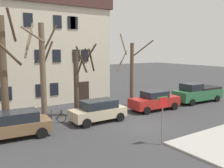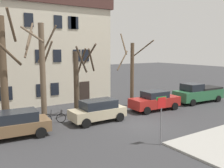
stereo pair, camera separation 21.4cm
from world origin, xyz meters
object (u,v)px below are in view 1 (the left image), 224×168
tree_bare_near (3,67)px  building_main (41,44)px  tree_bare_far (78,79)px  tree_bare_mid (42,69)px  car_beige_wagon (98,110)px  street_sign_pole (163,111)px  bicycle_leaning (54,118)px  car_brown_wagon (14,124)px  tree_bare_end (132,71)px  pickup_truck_green (197,93)px  car_red_sedan (155,100)px

tree_bare_near → building_main: bearing=55.6°
tree_bare_far → tree_bare_mid: bearing=-175.9°
car_beige_wagon → street_sign_pole: street_sign_pole is taller
street_sign_pole → bicycle_leaning: 8.40m
tree_bare_near → car_beige_wagon: (6.00, -2.84, -3.36)m
car_brown_wagon → car_beige_wagon: (6.07, 0.02, 0.01)m
building_main → bicycle_leaning: size_ratio=8.11×
tree_bare_far → bicycle_leaning: 3.69m
tree_bare_far → car_brown_wagon: size_ratio=1.30×
car_beige_wagon → car_brown_wagon: bearing=-179.8°
building_main → tree_bare_end: size_ratio=1.96×
tree_bare_end → tree_bare_near: bearing=179.9°
tree_bare_far → tree_bare_end: tree_bare_end is taller
tree_bare_end → car_brown_wagon: (-11.48, -2.82, -2.48)m
building_main → car_beige_wagon: bearing=-86.1°
car_beige_wagon → bicycle_leaning: 3.31m
pickup_truck_green → car_red_sedan: bearing=179.7°
tree_bare_near → tree_bare_mid: size_ratio=1.11×
building_main → tree_bare_end: (6.13, -7.73, -2.61)m
street_sign_pole → bicycle_leaning: size_ratio=1.69×
building_main → tree_bare_end: building_main is taller
car_beige_wagon → car_red_sedan: size_ratio=0.89×
car_beige_wagon → building_main: bearing=93.9°
car_beige_wagon → bicycle_leaning: car_beige_wagon is taller
car_red_sedan → pickup_truck_green: bearing=-0.3°
street_sign_pole → car_brown_wagon: bearing=138.6°
building_main → tree_bare_mid: size_ratio=1.84×
tree_bare_far → building_main: bearing=91.5°
tree_bare_end → bicycle_leaning: bearing=-170.9°
car_brown_wagon → pickup_truck_green: size_ratio=0.80×
tree_bare_far → car_red_sedan: 7.18m
car_brown_wagon → pickup_truck_green: bearing=0.8°
tree_bare_mid → car_brown_wagon: size_ratio=1.63×
building_main → tree_bare_mid: (-2.78, -8.52, -1.92)m
tree_bare_near → tree_bare_far: size_ratio=1.39×
tree_bare_far → car_beige_wagon: size_ratio=1.40×
car_brown_wagon → street_sign_pole: street_sign_pole is taller
tree_bare_near → tree_bare_mid: 2.63m
pickup_truck_green → tree_bare_near: bearing=171.8°
tree_bare_far → bicycle_leaning: size_ratio=3.53×
tree_bare_far → bicycle_leaning: bearing=-162.5°
car_beige_wagon → tree_bare_near: bearing=154.7°
car_beige_wagon → pickup_truck_green: 12.07m
tree_bare_end → bicycle_leaning: tree_bare_end is taller
tree_bare_mid → car_red_sedan: bearing=-10.4°
car_brown_wagon → bicycle_leaning: car_brown_wagon is taller
tree_bare_mid → car_beige_wagon: bearing=-29.9°
tree_bare_mid → tree_bare_near: bearing=161.8°
car_beige_wagon → pickup_truck_green: (12.07, 0.24, 0.10)m
tree_bare_near → tree_bare_far: (5.49, -0.61, -1.19)m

